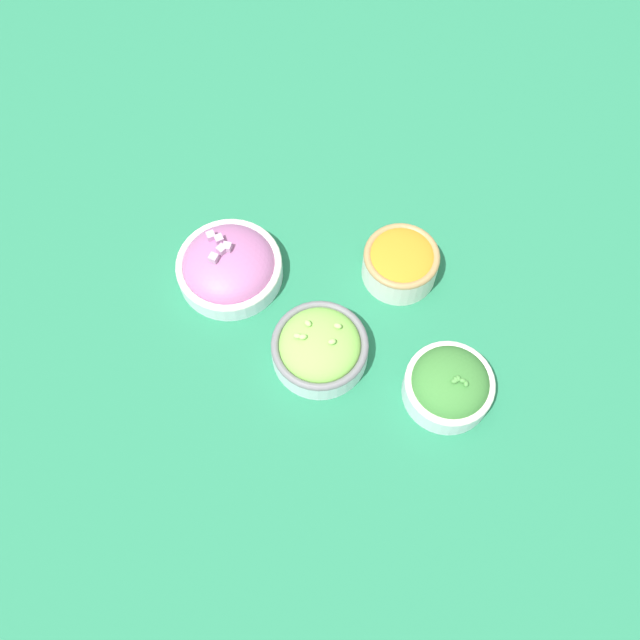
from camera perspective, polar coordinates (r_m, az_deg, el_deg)
name	(u,v)px	position (r m, az deg, el deg)	size (l,w,h in m)	color
ground_plane	(320,328)	(1.13, 0.00, -0.66)	(3.00, 3.00, 0.00)	#23704C
bowl_carrots	(401,262)	(1.15, 6.47, 4.66)	(0.12, 0.12, 0.07)	silver
bowl_lettuce	(320,347)	(1.08, -0.02, -2.19)	(0.15, 0.15, 0.08)	silver
bowl_broccoli	(449,385)	(1.07, 10.28, -5.14)	(0.13, 0.13, 0.08)	silver
bowl_red_onion	(229,266)	(1.15, -7.28, 4.30)	(0.17, 0.17, 0.08)	silver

